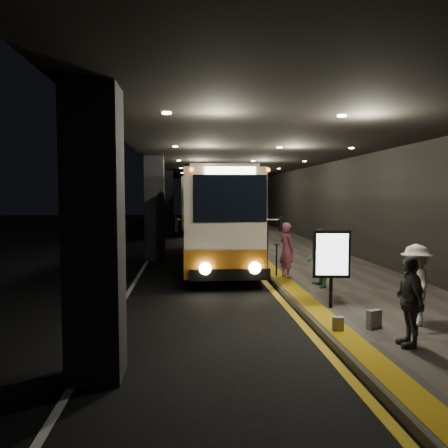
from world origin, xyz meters
name	(u,v)px	position (x,y,z in m)	size (l,w,h in m)	color
ground	(191,277)	(0.00, 0.00, 0.00)	(90.00, 90.00, 0.00)	black
lane_line_white	(150,257)	(-1.80, 5.00, 0.01)	(0.12, 50.00, 0.01)	silver
kerb_stripe_yellow	(242,255)	(2.35, 5.00, 0.01)	(0.18, 50.00, 0.01)	gold
sidewalk	(293,253)	(4.75, 5.00, 0.07)	(4.50, 50.00, 0.15)	#514C44
tactile_strip	(253,252)	(2.85, 5.00, 0.16)	(0.50, 50.00, 0.01)	gold
terminal_wall	(342,190)	(7.00, 5.00, 3.00)	(0.10, 50.00, 6.00)	black
support_columns	(155,208)	(-1.50, 4.00, 2.20)	(0.80, 24.80, 4.40)	black
canopy	(245,154)	(2.50, 5.00, 4.60)	(9.00, 50.00, 0.40)	black
coach_main	(217,221)	(1.09, 3.19, 1.72)	(2.62, 11.56, 3.58)	beige
coach_second	(203,206)	(1.06, 19.79, 1.91)	(3.17, 12.77, 3.99)	beige
coach_third	(200,204)	(1.13, 30.11, 1.85)	(2.78, 12.32, 3.86)	beige
passenger_boarding	(287,250)	(3.03, -1.09, 1.03)	(0.64, 0.42, 1.76)	#A54D6A
passenger_waiting_green	(319,258)	(3.62, -2.61, 0.98)	(0.81, 0.50, 1.67)	#42774F
passenger_waiting_white	(416,285)	(4.49, -6.31, 0.97)	(1.07, 0.49, 1.65)	silver
passenger_waiting_grey	(410,301)	(3.75, -7.47, 0.94)	(0.93, 0.47, 1.58)	#48474C
bag_polka	(374,319)	(3.56, -6.46, 0.33)	(0.30, 0.13, 0.37)	black
bag_plain	(338,324)	(2.80, -6.54, 0.29)	(0.22, 0.13, 0.27)	beige
info_sign	(331,256)	(3.22, -4.86, 1.38)	(0.87, 0.21, 1.82)	black
stanchion_post	(276,260)	(2.75, -0.87, 0.67)	(0.05, 0.05, 1.03)	black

